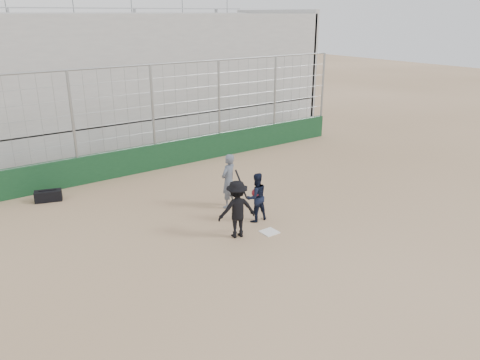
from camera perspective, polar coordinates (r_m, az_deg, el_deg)
ground at (r=13.16m, az=3.61°, el=-6.39°), size 90.00×90.00×0.00m
home_plate at (r=13.15m, az=3.61°, el=-6.34°), size 0.44×0.44×0.02m
backstop at (r=18.41m, az=-10.32°, el=4.20°), size 18.10×0.25×4.04m
bleachers at (r=22.52m, az=-16.31°, el=11.65°), size 20.25×6.70×6.98m
batter_at_plate at (r=12.60m, az=-0.37°, el=-3.56°), size 1.16×0.86×1.77m
catcher_crouched at (r=13.63m, az=2.00°, el=-3.06°), size 0.73×0.57×1.02m
umpire at (r=14.52m, az=-1.41°, el=-0.44°), size 0.74×0.62×1.56m
equipment_bag at (r=16.41m, az=-22.33°, el=-1.80°), size 0.90×0.60×0.40m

